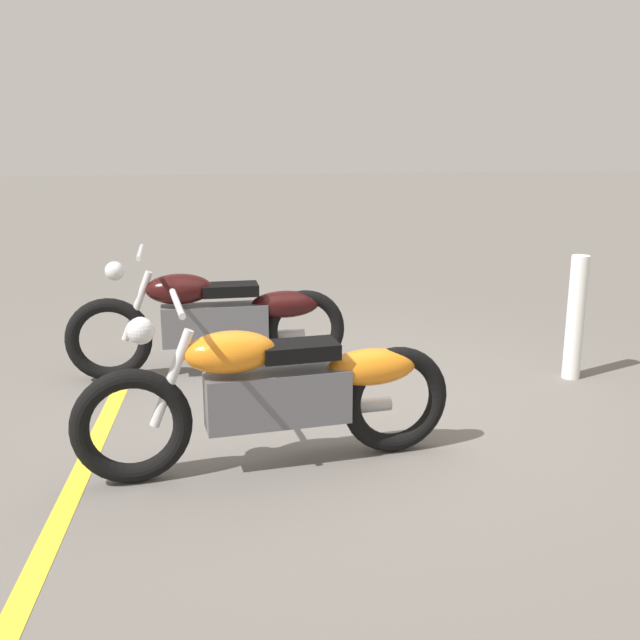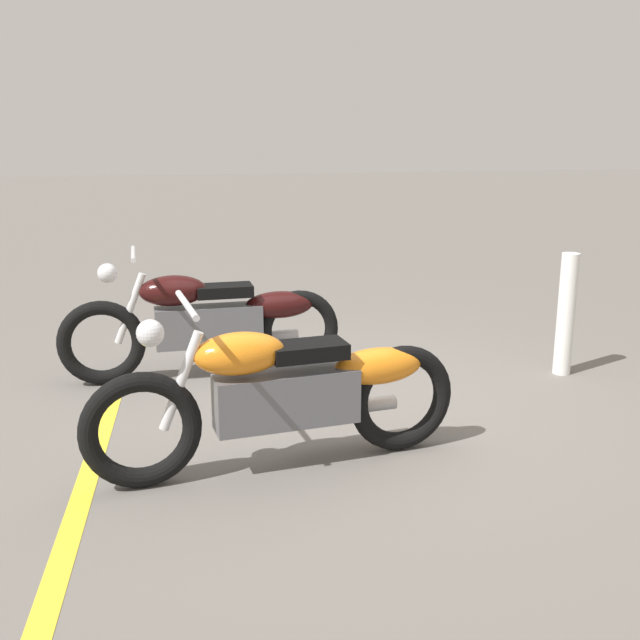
{
  "view_description": "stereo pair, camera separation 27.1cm",
  "coord_description": "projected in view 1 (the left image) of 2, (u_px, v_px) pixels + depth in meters",
  "views": [
    {
      "loc": [
        -0.8,
        -4.87,
        1.92
      ],
      "look_at": [
        -0.03,
        0.0,
        0.65
      ],
      "focal_mm": 41.21,
      "sensor_mm": 36.0,
      "label": 1
    },
    {
      "loc": [
        -1.06,
        -4.83,
        1.92
      ],
      "look_at": [
        -0.03,
        0.0,
        0.65
      ],
      "focal_mm": 41.21,
      "sensor_mm": 36.0,
      "label": 2
    }
  ],
  "objects": [
    {
      "name": "ground_plane",
      "position": [
        324.0,
        407.0,
        5.26
      ],
      "size": [
        60.0,
        60.0,
        0.0
      ],
      "primitive_type": "plane",
      "color": "#66605B"
    },
    {
      "name": "motorcycle_bright_foreground",
      "position": [
        279.0,
        391.0,
        4.25
      ],
      "size": [
        2.23,
        0.64,
        1.04
      ],
      "rotation": [
        0.0,
        0.0,
        3.26
      ],
      "color": "black",
      "rests_on": "ground"
    },
    {
      "name": "motorcycle_dark_foreground",
      "position": [
        216.0,
        319.0,
        5.88
      ],
      "size": [
        2.23,
        0.62,
        1.04
      ],
      "rotation": [
        0.0,
        0.0,
        3.17
      ],
      "color": "black",
      "rests_on": "ground"
    },
    {
      "name": "bollard_post",
      "position": [
        576.0,
        318.0,
        5.78
      ],
      "size": [
        0.14,
        0.14,
        0.99
      ],
      "primitive_type": "cylinder",
      "color": "white",
      "rests_on": "ground"
    },
    {
      "name": "parking_stripe_near",
      "position": [
        74.0,
        487.0,
        4.08
      ],
      "size": [
        0.29,
        3.2,
        0.01
      ],
      "primitive_type": "cube",
      "rotation": [
        0.0,
        0.0,
        1.52
      ],
      "color": "yellow",
      "rests_on": "ground"
    }
  ]
}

